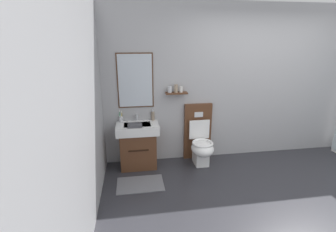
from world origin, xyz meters
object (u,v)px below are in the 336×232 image
Objects in this scene: toothbrush_cup at (121,119)px; vanity_sink_left at (138,144)px; toilet at (200,142)px; soap_dispenser at (153,116)px; folded_hand_towel at (135,125)px.

vanity_sink_left is at bearing -29.95° from toothbrush_cup.
toilet reaches higher than soap_dispenser.
toilet is at bearing -12.29° from soap_dispenser.
toilet is 0.92m from soap_dispenser.
toilet reaches higher than vanity_sink_left.
folded_hand_towel reaches higher than vanity_sink_left.
toothbrush_cup is 0.93× the size of folded_hand_towel.
soap_dispenser is (0.27, 0.16, 0.43)m from vanity_sink_left.
toilet is 4.91× the size of toothbrush_cup.
toothbrush_cup reaches higher than vanity_sink_left.
soap_dispenser is at bearing 1.08° from toothbrush_cup.
toothbrush_cup reaches higher than folded_hand_towel.
folded_hand_towel is (-0.04, -0.13, 0.37)m from vanity_sink_left.
vanity_sink_left is at bearing 72.66° from folded_hand_towel.
toothbrush_cup is at bearing 128.31° from folded_hand_towel.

